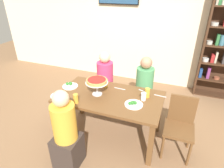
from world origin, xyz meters
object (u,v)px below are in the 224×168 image
object	(u,v)px
diner_far_left	(105,85)
beer_glass_amber_spare	(76,99)
beer_glass_amber_tall	(106,83)
cutlery_knife_near	(98,83)
deep_dish_pizza_stand	(97,82)
water_glass_clear_near	(144,96)
beer_glass_amber_short	(147,93)
cutlery_fork_far	(160,96)
salad_plate_near_diner	(133,104)
dining_table	(110,101)
diner_near_left	(66,135)
diner_far_right	(144,92)
chair_head_east	(180,124)
salad_plate_spare	(59,95)
salad_plate_far_diner	(70,85)
cutlery_knife_far	(120,89)
cutlery_fork_near	(144,91)

from	to	relation	value
diner_far_left	beer_glass_amber_spare	bearing A→B (deg)	-0.16
beer_glass_amber_tall	cutlery_knife_near	distance (m)	0.19
deep_dish_pizza_stand	water_glass_clear_near	size ratio (longest dim) A/B	2.92
beer_glass_amber_short	cutlery_fork_far	size ratio (longest dim) A/B	0.77
deep_dish_pizza_stand	salad_plate_near_diner	bearing A→B (deg)	-8.61
deep_dish_pizza_stand	beer_glass_amber_tall	bearing A→B (deg)	82.55
salad_plate_near_diner	beer_glass_amber_tall	distance (m)	0.65
dining_table	diner_near_left	bearing A→B (deg)	-114.39
diner_far_right	beer_glass_amber_spare	size ratio (longest dim) A/B	8.47
salad_plate_near_diner	cutlery_knife_near	world-z (taller)	salad_plate_near_diner
dining_table	cutlery_fork_far	size ratio (longest dim) A/B	8.57
diner_near_left	cutlery_knife_near	bearing A→B (deg)	-0.14
dining_table	cutlery_fork_far	world-z (taller)	cutlery_fork_far
diner_far_left	diner_near_left	bearing A→B (deg)	1.77
chair_head_east	salad_plate_near_diner	distance (m)	0.71
diner_far_left	beer_glass_amber_short	world-z (taller)	diner_far_left
salad_plate_spare	beer_glass_amber_spare	size ratio (longest dim) A/B	1.72
dining_table	chair_head_east	bearing A→B (deg)	2.34
beer_glass_amber_short	salad_plate_far_diner	bearing A→B (deg)	-174.71
water_glass_clear_near	salad_plate_near_diner	bearing A→B (deg)	-119.74
chair_head_east	cutlery_knife_far	xyz separation A→B (m)	(-0.96, 0.22, 0.26)
salad_plate_far_diner	cutlery_knife_far	distance (m)	0.80
salad_plate_far_diner	beer_glass_amber_tall	distance (m)	0.58
salad_plate_spare	water_glass_clear_near	xyz separation A→B (m)	(1.20, 0.33, 0.04)
diner_far_left	beer_glass_amber_tall	xyz separation A→B (m)	(0.21, -0.48, 0.31)
diner_far_left	beer_glass_amber_tall	world-z (taller)	diner_far_left
beer_glass_amber_spare	water_glass_clear_near	distance (m)	0.95
chair_head_east	diner_far_right	bearing A→B (deg)	-45.68
cutlery_knife_far	cutlery_fork_far	bearing A→B (deg)	-176.84
dining_table	water_glass_clear_near	distance (m)	0.52
diner_near_left	beer_glass_amber_spare	distance (m)	0.50
salad_plate_spare	cutlery_knife_near	distance (m)	0.69
cutlery_knife_far	salad_plate_far_diner	bearing A→B (deg)	18.12
salad_plate_spare	water_glass_clear_near	distance (m)	1.24
water_glass_clear_near	cutlery_fork_near	distance (m)	0.25
deep_dish_pizza_stand	cutlery_fork_far	xyz separation A→B (m)	(0.89, 0.28, -0.20)
salad_plate_far_diner	cutlery_knife_near	world-z (taller)	salad_plate_far_diner
salad_plate_spare	beer_glass_amber_short	world-z (taller)	beer_glass_amber_short
dining_table	diner_far_left	world-z (taller)	diner_far_left
diner_far_right	beer_glass_amber_short	bearing A→B (deg)	14.93
diner_near_left	chair_head_east	distance (m)	1.56
beer_glass_amber_tall	salad_plate_far_diner	bearing A→B (deg)	-161.14
cutlery_knife_far	cutlery_knife_near	bearing A→B (deg)	-5.13
diner_far_right	chair_head_east	distance (m)	0.94
diner_far_right	salad_plate_spare	bearing A→B (deg)	-47.94
diner_near_left	diner_far_left	distance (m)	1.44
salad_plate_near_diner	deep_dish_pizza_stand	bearing A→B (deg)	171.39
diner_far_left	cutlery_knife_far	xyz separation A→B (m)	(0.44, -0.46, 0.25)
cutlery_knife_far	deep_dish_pizza_stand	bearing A→B (deg)	49.44
diner_far_left	salad_plate_far_diner	bearing A→B (deg)	-26.57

